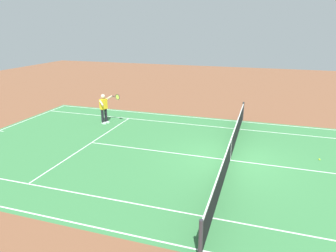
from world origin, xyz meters
The scene contains 6 objects.
ground_plane centered at (0.00, 0.00, 0.00)m, with size 60.00×60.00×0.00m, color brown.
court_slab centered at (0.00, 0.00, 0.00)m, with size 24.20×11.40×0.00m, color #387A42.
court_line_markings centered at (0.00, 0.00, 0.00)m, with size 23.85×11.05×0.01m.
tennis_net centered at (0.00, 0.00, 0.49)m, with size 0.10×11.70×1.08m.
tennis_player_near centered at (7.28, -2.87, 0.93)m, with size 1.18×0.74×1.70m.
tennis_ball centered at (-3.46, -1.12, 0.03)m, with size 0.07×0.07×0.07m, color #CCE01E.
Camera 1 is at (-1.06, 11.52, 5.19)m, focal length 32.52 mm.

